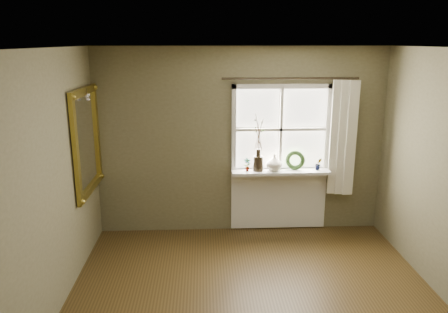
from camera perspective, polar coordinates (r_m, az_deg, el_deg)
ceiling at (r=3.68m, az=5.50°, el=13.85°), size 4.50×4.50×0.00m
wall_back at (r=6.12m, az=2.17°, el=2.00°), size 4.00×0.10×2.60m
wall_left at (r=4.18m, az=-24.19°, el=-5.50°), size 0.10×4.50×2.60m
window_frame at (r=6.08m, az=7.42°, el=3.55°), size 1.36×0.06×1.24m
window_sill at (r=6.12m, az=7.42°, el=-1.99°), size 1.36×0.26×0.04m
window_apron at (r=6.36m, az=7.11°, el=-5.49°), size 1.36×0.04×0.88m
dark_jug at (r=6.04m, az=4.48°, el=-0.91°), size 0.18×0.18×0.21m
cream_vase at (r=6.07m, az=6.58°, el=-0.79°), size 0.25×0.25×0.23m
wreath at (r=6.16m, az=9.27°, el=-0.74°), size 0.30×0.19×0.28m
potted_plant_left at (r=6.02m, az=3.04°, el=-1.05°), size 0.10×0.08×0.18m
potted_plant_right at (r=6.20m, az=12.23°, el=-0.95°), size 0.10×0.08×0.17m
curtain at (r=6.22m, az=15.19°, el=2.31°), size 0.36×0.12×1.59m
curtain_rod at (r=5.95m, az=8.71°, el=10.06°), size 1.84×0.03×0.03m
gilt_mirror at (r=5.66m, az=-17.49°, el=1.96°), size 0.10×1.11×1.32m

